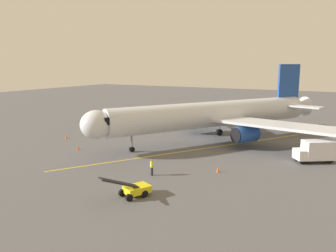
{
  "coord_description": "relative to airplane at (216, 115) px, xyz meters",
  "views": [
    {
      "loc": [
        -19.03,
        46.68,
        11.42
      ],
      "look_at": [
        2.74,
        6.79,
        3.0
      ],
      "focal_mm": 35.52,
      "sensor_mm": 36.0,
      "label": 1
    }
  ],
  "objects": [
    {
      "name": "safety_cone_nose_left",
      "position": [
        21.12,
        9.86,
        -3.73
      ],
      "size": [
        0.32,
        0.32,
        0.55
      ],
      "primitive_type": "cone",
      "color": "#F2590F",
      "rests_on": "ground"
    },
    {
      "name": "safety_cone_wing_port",
      "position": [
        16.36,
        3.36,
        -3.73
      ],
      "size": [
        0.32,
        0.32,
        0.55
      ],
      "primitive_type": "cone",
      "color": "#F2590F",
      "rests_on": "ground"
    },
    {
      "name": "ground_plane",
      "position": [
        1.69,
        0.2,
        -4.0
      ],
      "size": [
        220.0,
        220.0,
        0.0
      ],
      "primitive_type": "plane",
      "color": "#565659"
    },
    {
      "name": "ground_crew_marshaller",
      "position": [
        0.07,
        18.51,
        -3.12
      ],
      "size": [
        0.47,
        0.45,
        1.71
      ],
      "color": "#23232D",
      "rests_on": "ground"
    },
    {
      "name": "belt_loader_portside",
      "position": [
        -1.52,
        24.11,
        -3.29
      ],
      "size": [
        3.1,
        4.64,
        2.32
      ],
      "color": "yellow",
      "rests_on": "ground"
    },
    {
      "name": "box_truck_near_nose",
      "position": [
        -14.44,
        5.21,
        -2.62
      ],
      "size": [
        4.9,
        4.19,
        2.62
      ],
      "color": "white",
      "rests_on": "ground"
    },
    {
      "name": "safety_cone_nose_right",
      "position": [
        -5.62,
        14.15,
        -3.73
      ],
      "size": [
        0.32,
        0.32,
        0.55
      ],
      "primitive_type": "cone",
      "color": "#F2590F",
      "rests_on": "ground"
    },
    {
      "name": "apron_lead_in_line",
      "position": [
        0.15,
        6.24,
        -4.0
      ],
      "size": [
        21.6,
        33.92,
        0.01
      ],
      "primitive_type": "cube",
      "rotation": [
        0.0,
        0.0,
        -0.56
      ],
      "color": "yellow",
      "rests_on": "ground"
    },
    {
      "name": "safety_cone_wing_starboard",
      "position": [
        14.44,
        14.3,
        -3.73
      ],
      "size": [
        0.32,
        0.32,
        0.55
      ],
      "primitive_type": "cone",
      "color": "#F2590F",
      "rests_on": "ground"
    },
    {
      "name": "airplane",
      "position": [
        0.0,
        0.0,
        0.0
      ],
      "size": [
        30.38,
        35.84,
        11.5
      ],
      "color": "silver",
      "rests_on": "ground"
    }
  ]
}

